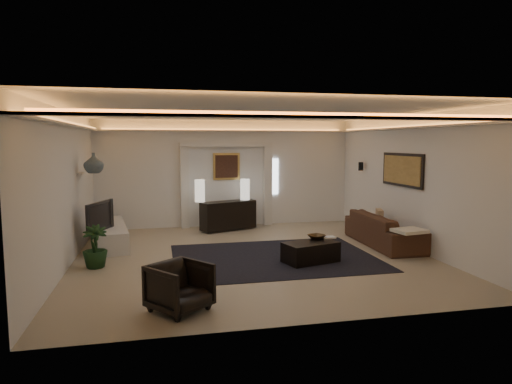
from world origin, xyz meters
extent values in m
plane|color=tan|center=(0.00, 0.00, 0.00)|extent=(7.00, 7.00, 0.00)
plane|color=white|center=(0.00, 0.00, 2.90)|extent=(7.00, 7.00, 0.00)
plane|color=white|center=(0.00, 3.50, 1.45)|extent=(7.00, 0.00, 7.00)
plane|color=white|center=(0.00, -3.50, 1.45)|extent=(7.00, 0.00, 7.00)
plane|color=white|center=(-3.50, 0.00, 1.45)|extent=(0.00, 7.00, 7.00)
plane|color=white|center=(3.50, 0.00, 1.45)|extent=(0.00, 7.00, 7.00)
cube|color=silver|center=(0.00, 0.00, 2.62)|extent=(7.00, 7.00, 0.04)
cube|color=white|center=(1.35, 3.48, 1.35)|extent=(0.25, 0.03, 1.00)
cube|color=black|center=(0.40, -0.20, 0.01)|extent=(4.00, 3.00, 0.01)
cube|color=silver|center=(-1.15, 3.40, 1.10)|extent=(0.22, 0.20, 2.20)
cube|color=silver|center=(1.15, 3.40, 1.10)|extent=(0.22, 0.20, 2.20)
cube|color=silver|center=(0.00, 3.40, 2.25)|extent=(2.52, 0.20, 0.12)
cube|color=tan|center=(0.00, 3.47, 1.65)|extent=(0.74, 0.04, 0.74)
cube|color=#4C2D1E|center=(0.00, 3.44, 1.65)|extent=(0.62, 0.02, 0.62)
cube|color=black|center=(3.47, 0.30, 1.70)|extent=(0.04, 1.64, 0.74)
cube|color=tan|center=(3.44, 0.30, 1.70)|extent=(0.02, 1.50, 0.62)
cylinder|color=black|center=(3.38, 2.20, 1.68)|extent=(0.12, 0.12, 0.22)
cube|color=silver|center=(-3.44, 1.40, 1.65)|extent=(0.10, 0.55, 0.04)
cube|color=black|center=(-0.06, 2.84, 0.40)|extent=(1.54, 0.96, 0.74)
cylinder|color=silver|center=(-0.79, 2.88, 1.09)|extent=(0.32, 0.32, 0.58)
cylinder|color=white|center=(0.44, 3.07, 1.09)|extent=(0.31, 0.31, 0.56)
cube|color=silver|center=(-2.92, 1.79, 0.23)|extent=(0.94, 2.52, 0.46)
imported|color=black|center=(-3.15, 1.04, 0.76)|extent=(1.06, 0.52, 0.62)
cylinder|color=black|center=(-3.15, 2.09, 0.64)|extent=(0.18, 0.18, 0.39)
imported|color=slate|center=(-3.15, 1.13, 1.88)|extent=(0.50, 0.50, 0.42)
imported|color=black|center=(-3.02, -0.16, 0.39)|extent=(0.52, 0.52, 0.79)
imported|color=#412821|center=(3.13, 0.37, 0.35)|extent=(2.43, 1.00, 0.70)
cube|color=#FFEDCB|center=(3.05, -0.77, 0.55)|extent=(0.67, 0.58, 0.06)
cube|color=tan|center=(3.15, 0.68, 0.55)|extent=(0.27, 0.44, 0.43)
cube|color=black|center=(1.00, -0.68, 0.21)|extent=(1.14, 0.82, 0.38)
imported|color=#382714|center=(1.22, -0.40, 0.45)|extent=(0.43, 0.43, 0.08)
cube|color=white|center=(1.47, -0.40, 0.42)|extent=(0.26, 0.19, 0.03)
imported|color=black|center=(-1.59, -2.68, 0.33)|extent=(1.02, 1.02, 0.67)
camera|label=1|loc=(-1.85, -8.71, 2.31)|focal=31.41mm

